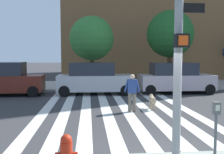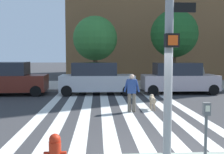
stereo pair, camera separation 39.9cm
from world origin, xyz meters
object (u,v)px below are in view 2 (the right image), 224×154
Objects in this scene: traffic_light_pole at (171,3)px; parked_car_behind_first at (97,79)px; pedestrian_bystander at (200,73)px; parked_car_near_curb at (6,79)px; pedestrian_dog_walker at (132,91)px; dog_on_leash at (152,100)px; parked_car_third_in_line at (178,79)px; street_tree_middle at (174,34)px; parking_meter_curbside at (206,126)px; fire_hydrant at (55,153)px; street_tree_nearest at (95,39)px.

traffic_light_pole is 11.39m from parked_car_behind_first.
parked_car_near_curb is at bearing -166.56° from pedestrian_bystander.
pedestrian_dog_walker is (-0.05, 5.65, -2.59)m from traffic_light_pole.
pedestrian_dog_walker is 1.53× the size of dog_on_leash.
parked_car_third_in_line is 4.09m from street_tree_middle.
parked_car_third_in_line is (3.04, 11.39, -0.07)m from parking_meter_curbside.
fire_hydrant is 0.47× the size of pedestrian_dog_walker.
pedestrian_bystander reaches higher than parking_meter_curbside.
parking_meter_curbside is at bearing -92.69° from dog_on_leash.
street_tree_nearest is at bearing -176.24° from pedestrian_bystander.
parked_car_near_curb reaches higher than pedestrian_bystander.
dog_on_leash is at bearing 87.31° from parking_meter_curbside.
dog_on_leash is (-2.73, -4.89, -0.52)m from parked_car_third_in_line.
parked_car_near_curb reaches higher than fire_hydrant.
pedestrian_bystander is at bearing 58.92° from fire_hydrant.
parked_car_behind_first is 3.84m from street_tree_nearest.
street_tree_nearest reaches higher than parked_car_behind_first.
parked_car_near_curb is 12.06m from street_tree_middle.
parked_car_near_curb is at bearing 124.62° from parking_meter_curbside.
traffic_light_pole is 6.90m from dog_on_leash.
traffic_light_pole is 7.59× the size of fire_hydrant.
parked_car_near_curb is 14.04m from pedestrian_bystander.
dog_on_leash is at bearing 24.17° from pedestrian_dog_walker.
street_tree_middle reaches higher than parking_meter_curbside.
street_tree_nearest is 0.91× the size of street_tree_middle.
pedestrian_dog_walker is at bearing 90.46° from traffic_light_pole.
parked_car_third_in_line is 4.27m from pedestrian_bystander.
street_tree_nearest is at bearing 92.17° from parked_car_behind_first.
parked_car_third_in_line is at bearing -130.19° from pedestrian_bystander.
parked_car_third_in_line is (10.90, 0.00, -0.03)m from parked_car_near_curb.
traffic_light_pole is at bearing -89.54° from pedestrian_dog_walker.
pedestrian_dog_walker is at bearing -74.01° from parked_car_behind_first.
traffic_light_pole is at bearing 148.60° from parking_meter_curbside.
parked_car_behind_first reaches higher than pedestrian_dog_walker.
parked_car_behind_first is (0.78, 11.35, 0.45)m from fire_hydrant.
parked_car_third_in_line reaches higher than pedestrian_bystander.
traffic_light_pole is 14.29m from street_tree_middle.
dog_on_leash is (2.64, -7.62, -3.23)m from street_tree_nearest.
street_tree_nearest reaches higher than pedestrian_dog_walker.
fire_hydrant is at bearing -114.90° from street_tree_middle.
parked_car_near_curb is 9.54m from dog_on_leash.
dog_on_leash is 9.85m from pedestrian_bystander.
street_tree_middle is at bearing -0.54° from street_tree_nearest.
pedestrian_bystander is (8.02, 3.26, 0.10)m from parked_car_behind_first.
street_tree_nearest is at bearing 109.13° from dog_on_leash.
dog_on_leash is at bearing -112.86° from street_tree_middle.
pedestrian_bystander is (13.65, 3.26, 0.08)m from parked_car_near_curb.
fire_hydrant is 6.45m from pedestrian_dog_walker.
traffic_light_pole is 1.03× the size of street_tree_middle.
pedestrian_bystander is at bearing 65.66° from traffic_light_pole.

